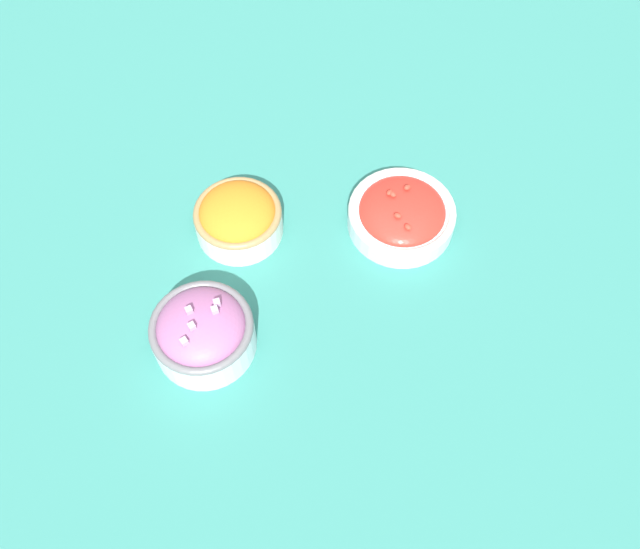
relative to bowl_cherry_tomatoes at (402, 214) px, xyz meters
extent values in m
plane|color=#337F75|center=(0.12, -0.11, -0.03)|extent=(3.00, 3.00, 0.00)
cylinder|color=silver|center=(0.00, 0.00, -0.01)|extent=(0.16, 0.16, 0.03)
torus|color=silver|center=(0.00, 0.00, 0.01)|extent=(0.16, 0.16, 0.01)
ellipsoid|color=red|center=(0.00, 0.00, 0.01)|extent=(0.13, 0.13, 0.04)
ellipsoid|color=red|center=(-0.03, 0.00, 0.03)|extent=(0.01, 0.01, 0.01)
ellipsoid|color=red|center=(-0.02, -0.02, 0.03)|extent=(0.01, 0.01, 0.01)
ellipsoid|color=red|center=(0.02, -0.01, 0.03)|extent=(0.01, 0.01, 0.01)
ellipsoid|color=red|center=(-0.01, -0.02, 0.03)|extent=(0.01, 0.01, 0.01)
ellipsoid|color=red|center=(0.04, 0.01, 0.03)|extent=(0.01, 0.01, 0.01)
cylinder|color=silver|center=(0.23, -0.26, 0.00)|extent=(0.14, 0.14, 0.05)
torus|color=slate|center=(0.23, -0.26, 0.03)|extent=(0.14, 0.14, 0.01)
ellipsoid|color=#9E5B8E|center=(0.23, -0.26, 0.03)|extent=(0.12, 0.12, 0.05)
cube|color=#C699C1|center=(0.25, -0.26, 0.06)|extent=(0.01, 0.01, 0.01)
cube|color=#C699C1|center=(0.27, -0.27, 0.05)|extent=(0.01, 0.01, 0.01)
cube|color=#C699C1|center=(0.21, -0.24, 0.05)|extent=(0.01, 0.01, 0.01)
cube|color=#C699C1|center=(0.22, -0.24, 0.06)|extent=(0.01, 0.01, 0.01)
cube|color=#C699C1|center=(0.22, -0.27, 0.06)|extent=(0.01, 0.01, 0.01)
cylinder|color=silver|center=(0.04, -0.24, 0.00)|extent=(0.13, 0.13, 0.05)
torus|color=#997A4C|center=(0.04, -0.24, 0.02)|extent=(0.13, 0.13, 0.01)
ellipsoid|color=orange|center=(0.04, -0.24, 0.02)|extent=(0.11, 0.11, 0.05)
camera|label=1|loc=(0.63, -0.06, 0.88)|focal=40.00mm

